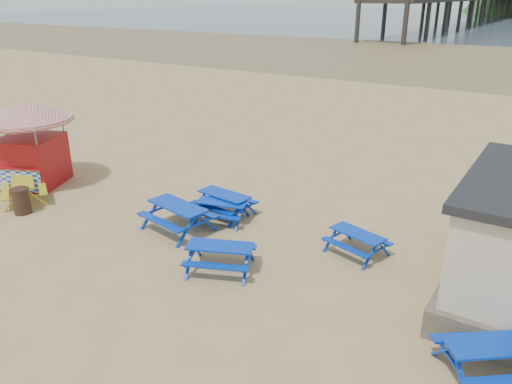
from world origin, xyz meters
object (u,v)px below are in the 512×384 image
Objects in this scene: picnic_table_blue_a at (222,211)px; picnic_table_yellow at (24,191)px; picnic_table_blue_b at (357,243)px; ice_cream_kiosk at (27,134)px; litter_bin at (21,201)px.

picnic_table_yellow reaches higher than picnic_table_blue_a.
picnic_table_blue_a reaches higher than picnic_table_blue_b.
ice_cream_kiosk reaches higher than picnic_table_blue_b.
picnic_table_blue_b is 11.94m from picnic_table_yellow.
picnic_table_yellow is 1.17m from litter_bin.
picnic_table_blue_b is at bearing 17.82° from litter_bin.
picnic_table_yellow is 2.63× the size of litter_bin.
picnic_table_yellow is at bearing -69.69° from ice_cream_kiosk.
ice_cream_kiosk is at bearing 166.20° from picnic_table_yellow.
litter_bin reaches higher than picnic_table_blue_a.
ice_cream_kiosk reaches higher than litter_bin.
ice_cream_kiosk reaches higher than picnic_table_yellow.
litter_bin is at bearing -66.38° from ice_cream_kiosk.
ice_cream_kiosk is (-1.22, 1.26, 1.66)m from picnic_table_yellow.
ice_cream_kiosk is (-8.25, -1.19, 1.70)m from picnic_table_blue_a.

